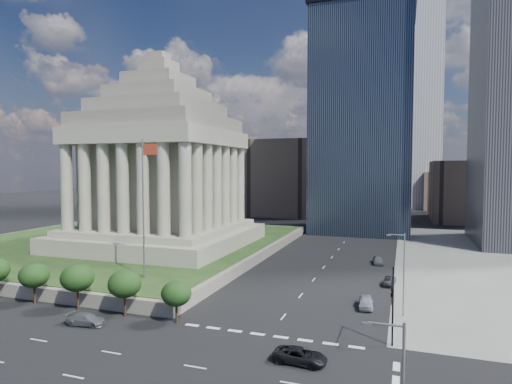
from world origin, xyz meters
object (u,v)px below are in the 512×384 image
at_px(flagpole, 144,200).
at_px(pickup_truck, 300,356).
at_px(war_memorial, 160,150).
at_px(traffic_signal_ne, 393,300).
at_px(parked_sedan_mid, 390,281).
at_px(parked_sedan_near, 366,302).
at_px(parked_sedan_far, 378,260).
at_px(suv_grey, 86,319).
at_px(street_lamp_north, 402,269).

relative_size(flagpole, pickup_truck, 4.06).
distance_m(war_memorial, pickup_truck, 58.83).
height_order(traffic_signal_ne, parked_sedan_mid, traffic_signal_ne).
relative_size(parked_sedan_near, parked_sedan_far, 1.03).
distance_m(war_memorial, traffic_signal_ne, 60.00).
bearing_deg(parked_sedan_mid, flagpole, -148.36).
height_order(suv_grey, parked_sedan_far, parked_sedan_far).
relative_size(street_lamp_north, pickup_truck, 2.03).
bearing_deg(street_lamp_north, pickup_truck, -118.09).
bearing_deg(traffic_signal_ne, flagpole, 163.29).
distance_m(street_lamp_north, parked_sedan_far, 28.48).
bearing_deg(parked_sedan_mid, war_memorial, 176.34).
relative_size(pickup_truck, parked_sedan_far, 1.13).
bearing_deg(parked_sedan_mid, traffic_signal_ne, -79.53).
bearing_deg(flagpole, parked_sedan_near, 4.96).
xyz_separation_m(war_memorial, parked_sedan_far, (43.00, 4.72, -20.66)).
distance_m(war_memorial, parked_sedan_near, 52.25).
xyz_separation_m(street_lamp_north, pickup_truck, (-8.63, -16.17, -4.98)).
xyz_separation_m(traffic_signal_ne, street_lamp_north, (0.83, 11.30, 0.41)).
xyz_separation_m(parked_sedan_mid, parked_sedan_far, (-2.50, 14.24, 0.12)).
relative_size(traffic_signal_ne, parked_sedan_near, 1.79).
bearing_deg(parked_sedan_mid, pickup_truck, -94.76).
bearing_deg(suv_grey, pickup_truck, -99.28).
distance_m(parked_sedan_near, parked_sedan_mid, 12.06).
relative_size(street_lamp_north, parked_sedan_far, 2.30).
bearing_deg(street_lamp_north, war_memorial, 154.08).
distance_m(street_lamp_north, parked_sedan_near, 6.75).
height_order(traffic_signal_ne, suv_grey, traffic_signal_ne).
distance_m(flagpole, pickup_truck, 32.99).
bearing_deg(flagpole, street_lamp_north, 1.63).
xyz_separation_m(street_lamp_north, parked_sedan_far, (-4.33, 27.72, -4.92)).
relative_size(traffic_signal_ne, street_lamp_north, 0.80).
bearing_deg(parked_sedan_mid, parked_sedan_near, -93.80).
distance_m(street_lamp_north, pickup_truck, 19.00).
relative_size(pickup_truck, parked_sedan_mid, 1.30).
bearing_deg(parked_sedan_far, traffic_signal_ne, -92.72).
bearing_deg(parked_sedan_far, parked_sedan_near, -97.85).
bearing_deg(parked_sedan_far, pickup_truck, -103.45).
relative_size(war_memorial, street_lamp_north, 3.90).
bearing_deg(street_lamp_north, suv_grey, -156.11).
height_order(parked_sedan_mid, parked_sedan_far, parked_sedan_far).
relative_size(pickup_truck, parked_sedan_near, 1.10).
height_order(flagpole, parked_sedan_mid, flagpole).
distance_m(traffic_signal_ne, parked_sedan_mid, 25.23).
bearing_deg(traffic_signal_ne, street_lamp_north, 85.81).
height_order(flagpole, traffic_signal_ne, flagpole).
height_order(war_memorial, parked_sedan_far, war_memorial).
xyz_separation_m(war_memorial, parked_sedan_mid, (45.50, -9.52, -20.78)).
bearing_deg(pickup_truck, traffic_signal_ne, -55.56).
relative_size(war_memorial, pickup_truck, 7.92).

